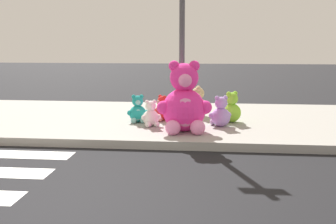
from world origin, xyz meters
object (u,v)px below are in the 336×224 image
(sign_pole, at_px, (182,39))
(plush_red, at_px, (162,110))
(plush_tan, at_px, (197,104))
(plush_pink_large, at_px, (184,104))
(plush_lavender, at_px, (221,114))
(plush_teal, at_px, (138,111))
(plush_lime, at_px, (231,110))
(plush_white, at_px, (151,116))

(sign_pole, bearing_deg, plush_red, 136.05)
(plush_tan, bearing_deg, plush_pink_large, -96.89)
(plush_tan, height_order, plush_lavender, plush_tan)
(sign_pole, bearing_deg, plush_lavender, -2.84)
(sign_pole, bearing_deg, plush_teal, 167.73)
(plush_pink_large, distance_m, plush_teal, 1.31)
(plush_lime, height_order, plush_lavender, plush_lime)
(plush_teal, height_order, plush_lavender, plush_lavender)
(plush_pink_large, relative_size, plush_tan, 1.94)
(plush_pink_large, distance_m, plush_lavender, 0.92)
(plush_tan, relative_size, plush_teal, 1.18)
(plush_lime, bearing_deg, plush_tan, 140.16)
(plush_red, xyz_separation_m, plush_tan, (0.73, 0.58, 0.06))
(plush_tan, relative_size, plush_lavender, 1.11)
(plush_red, bearing_deg, plush_lavender, -21.06)
(plush_lime, bearing_deg, plush_pink_large, -132.25)
(sign_pole, relative_size, plush_tan, 4.70)
(plush_pink_large, distance_m, plush_lime, 1.38)
(plush_pink_large, distance_m, plush_tan, 1.64)
(plush_tan, xyz_separation_m, plush_lavender, (0.49, -1.05, -0.03))
(plush_teal, bearing_deg, plush_white, -48.51)
(sign_pole, xyz_separation_m, plush_tan, (0.28, 1.02, -1.43))
(sign_pole, height_order, plush_teal, sign_pole)
(sign_pole, bearing_deg, plush_lime, 22.62)
(plush_pink_large, bearing_deg, plush_tan, 83.11)
(plush_pink_large, height_order, plush_red, plush_pink_large)
(plush_teal, bearing_deg, plush_tan, 34.11)
(plush_tan, bearing_deg, plush_lime, -39.84)
(sign_pole, distance_m, plush_white, 1.61)
(plush_pink_large, xyz_separation_m, plush_teal, (-1.01, 0.79, -0.30))
(plush_pink_large, height_order, plush_lavender, plush_pink_large)
(plush_white, bearing_deg, plush_lime, 20.17)
(plush_teal, distance_m, plush_lavender, 1.71)
(plush_pink_large, distance_m, plush_white, 0.86)
(plush_tan, height_order, plush_lime, plush_tan)
(plush_pink_large, height_order, plush_tan, plush_pink_large)
(plush_pink_large, bearing_deg, plush_lime, 47.75)
(plush_lime, xyz_separation_m, plush_lavender, (-0.22, -0.45, -0.01))
(plush_red, relative_size, plush_white, 1.03)
(plush_lavender, bearing_deg, plush_teal, 171.98)
(plush_red, relative_size, plush_teal, 0.94)
(plush_red, bearing_deg, plush_pink_large, -62.35)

